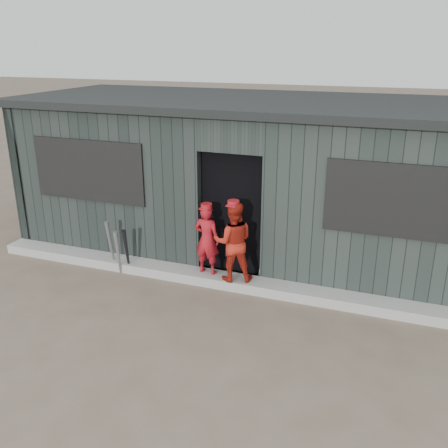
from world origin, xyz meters
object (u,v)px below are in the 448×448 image
at_px(bat_left, 118,253).
at_px(dugout, 258,177).
at_px(player_red_left, 207,240).
at_px(bat_right, 127,251).
at_px(player_red_right, 233,242).
at_px(bat_mid, 111,245).
at_px(player_grey_back, 274,244).

height_order(bat_left, dugout, dugout).
bearing_deg(player_red_left, bat_right, 11.19).
relative_size(bat_left, player_red_right, 0.62).
relative_size(bat_right, player_red_left, 0.72).
bearing_deg(bat_mid, player_red_left, 4.56).
distance_m(player_red_left, player_red_right, 0.46).
height_order(bat_mid, bat_right, bat_mid).
xyz_separation_m(bat_left, bat_mid, (-0.22, 0.14, 0.04)).
height_order(bat_right, dugout, dugout).
bearing_deg(bat_right, bat_mid, 169.39).
relative_size(player_red_left, player_grey_back, 0.89).
relative_size(bat_left, player_red_left, 0.69).
relative_size(player_red_right, dugout, 0.15).
bearing_deg(dugout, player_red_left, -100.19).
distance_m(bat_left, dugout, 2.72).
xyz_separation_m(bat_mid, bat_right, (0.33, -0.06, -0.03)).
bearing_deg(bat_mid, dugout, 42.79).
xyz_separation_m(player_red_left, player_grey_back, (0.94, 0.39, -0.08)).
xyz_separation_m(bat_right, dugout, (1.59, 1.84, 0.90)).
height_order(player_grey_back, dugout, dugout).
bearing_deg(bat_left, player_grey_back, 15.68).
bearing_deg(bat_mid, bat_right, -10.61).
relative_size(bat_mid, player_red_right, 0.70).
bearing_deg(player_grey_back, bat_right, 7.85).
distance_m(bat_right, dugout, 2.59).
height_order(bat_left, player_red_left, player_red_left).
distance_m(player_grey_back, dugout, 1.57).
height_order(bat_left, player_red_right, player_red_right).
xyz_separation_m(bat_right, player_grey_back, (2.24, 0.58, 0.22)).
bearing_deg(dugout, player_grey_back, -62.96).
xyz_separation_m(bat_left, bat_right, (0.11, 0.08, 0.01)).
bearing_deg(player_grey_back, player_red_right, 37.30).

